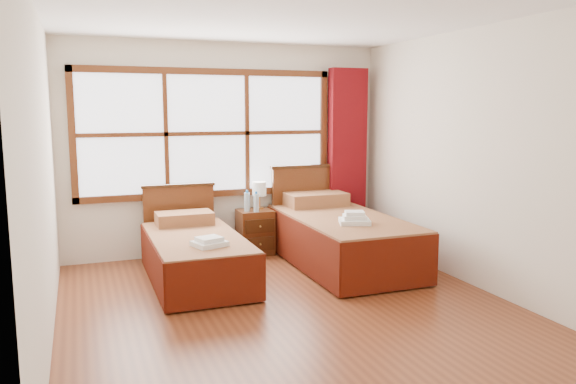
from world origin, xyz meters
name	(u,v)px	position (x,y,z in m)	size (l,w,h in m)	color
floor	(291,309)	(0.00, 0.00, 0.00)	(4.50, 4.50, 0.00)	brown
ceiling	(291,12)	(0.00, 0.00, 2.60)	(4.50, 4.50, 0.00)	white
wall_back	(227,149)	(0.00, 2.25, 1.30)	(4.00, 4.00, 0.00)	silver
wall_left	(42,176)	(-2.00, 0.00, 1.30)	(4.50, 4.50, 0.00)	silver
wall_right	(478,159)	(2.00, 0.00, 1.30)	(4.50, 4.50, 0.00)	silver
window	(207,134)	(-0.25, 2.21, 1.50)	(3.16, 0.06, 1.56)	white
curtain	(347,157)	(1.60, 2.11, 1.17)	(0.50, 0.16, 2.30)	maroon
bed_left	(195,254)	(-0.63, 1.20, 0.28)	(0.94, 1.96, 0.91)	#381D0B
bed_right	(340,236)	(1.06, 1.20, 0.33)	(1.11, 2.15, 1.08)	#381D0B
nightstand	(255,232)	(0.28, 1.99, 0.28)	(0.42, 0.41, 0.55)	#5A2C13
towels_left	(209,242)	(-0.59, 0.67, 0.52)	(0.36, 0.34, 0.09)	white
towels_right	(355,219)	(1.01, 0.73, 0.63)	(0.40, 0.37, 0.14)	white
lamp	(259,190)	(0.36, 2.07, 0.80)	(0.18, 0.18, 0.34)	gold
bottle_near	(247,202)	(0.17, 1.96, 0.67)	(0.07, 0.07, 0.26)	#A5C4D5
bottle_far	(256,203)	(0.26, 1.88, 0.67)	(0.07, 0.07, 0.25)	#A5C4D5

